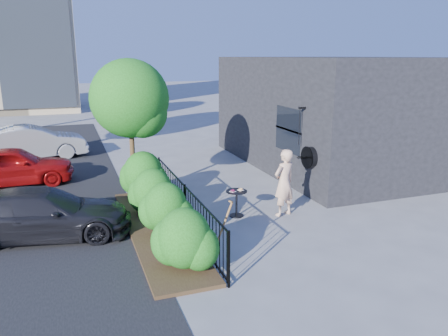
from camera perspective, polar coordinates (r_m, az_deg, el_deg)
name	(u,v)px	position (r m, az deg, el deg)	size (l,w,h in m)	color
ground	(243,220)	(11.20, 2.46, -6.79)	(120.00, 120.00, 0.00)	gray
shop_building	(333,112)	(17.15, 14.00, 7.17)	(6.22, 9.00, 4.00)	black
fence	(185,206)	(10.55, -5.10, -4.94)	(0.05, 6.05, 1.10)	black
planting_bed	(157,230)	(10.60, -8.73, -7.99)	(1.30, 6.00, 0.08)	#382616
shrubs	(159,202)	(10.47, -8.44, -4.39)	(1.10, 5.60, 1.24)	#1C5212
patio_tree	(132,103)	(12.59, -11.88, 8.27)	(2.20, 2.20, 3.94)	#3F2B19
cafe_table	(237,199)	(11.29, 1.65, -4.03)	(0.55, 0.55, 0.74)	black
woman	(284,183)	(11.36, 7.86, -1.92)	(0.64, 0.42, 1.76)	#DCAD8E
shovel	(221,234)	(8.94, -0.40, -8.57)	(0.46, 0.17, 1.28)	brown
car_red	(12,166)	(15.52, -25.98, 0.24)	(1.50, 3.72, 1.27)	#A80E0E
car_silver	(32,143)	(19.10, -23.74, 3.06)	(1.44, 4.12, 1.36)	#ABABB0
car_darkgrey	(43,214)	(10.80, -22.60, -5.54)	(1.60, 3.93, 1.14)	black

